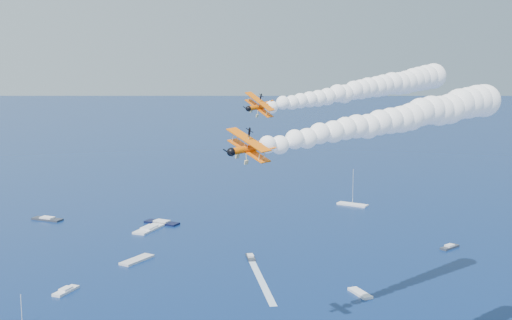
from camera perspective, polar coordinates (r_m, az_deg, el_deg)
biplane_lead at (r=130.81m, az=0.35°, el=4.48°), size 8.08×9.79×7.69m
biplane_trail at (r=95.12m, az=-0.48°, el=0.99°), size 8.78×10.44×7.79m
smoke_trail_lead at (r=151.11m, az=8.77°, el=5.83°), size 59.18×25.59×10.57m
smoke_trail_trail at (r=114.57m, az=11.19°, el=3.30°), size 58.94×20.66×10.57m
spectator_boats at (r=225.19m, az=-14.20°, el=-7.77°), size 225.82×169.01×0.70m
boat_wakes at (r=199.77m, az=-17.74°, el=-10.21°), size 123.95×88.80×0.04m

